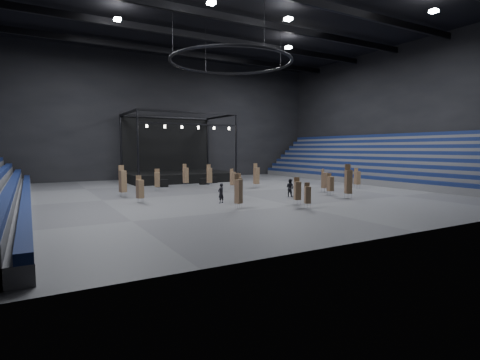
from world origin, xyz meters
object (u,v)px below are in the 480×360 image
stage (176,170)px  chair_stack_10 (238,191)px  chair_stack_2 (308,195)px  flight_case_left (162,183)px  chair_stack_1 (348,181)px  chair_stack_0 (209,175)px  chair_stack_12 (186,175)px  chair_stack_13 (325,180)px  chair_stack_5 (239,186)px  crew_member (290,188)px  chair_stack_3 (157,179)px  flight_case_right (212,180)px  man_center (221,193)px  chair_stack_6 (256,175)px  chair_stack_14 (123,181)px  chair_stack_8 (330,183)px  flight_case_mid (204,181)px  chair_stack_4 (233,178)px  chair_stack_11 (297,190)px  chair_stack_9 (357,178)px

stage → chair_stack_10: size_ratio=5.41×
stage → chair_stack_2: (0.20, -27.97, -0.44)m
stage → flight_case_left: 9.09m
chair_stack_1 → chair_stack_2: 7.12m
chair_stack_0 → chair_stack_12: chair_stack_12 is taller
chair_stack_1 → chair_stack_13: size_ratio=1.29×
flight_case_left → chair_stack_5: size_ratio=0.58×
crew_member → chair_stack_3: bearing=25.1°
chair_stack_12 → stage: bearing=64.9°
flight_case_right → chair_stack_12: chair_stack_12 is taller
stage → man_center: (-4.34, -22.59, -0.63)m
chair_stack_6 → crew_member: 8.37m
chair_stack_14 → crew_member: 15.41m
chair_stack_1 → chair_stack_6: bearing=122.5°
man_center → chair_stack_14: bearing=-74.7°
chair_stack_10 → man_center: (0.07, 3.02, -0.50)m
chair_stack_12 → crew_member: 14.58m
chair_stack_8 → chair_stack_14: (-17.45, 8.42, 0.36)m
flight_case_left → chair_stack_3: bearing=-115.0°
chair_stack_5 → chair_stack_14: size_ratio=0.79×
flight_case_mid → flight_case_right: 2.11m
stage → flight_case_right: 6.78m
chair_stack_0 → chair_stack_2: 18.33m
chair_stack_5 → chair_stack_14: bearing=153.8°
chair_stack_6 → chair_stack_12: chair_stack_6 is taller
chair_stack_1 → man_center: size_ratio=1.88×
chair_stack_5 → flight_case_right: bearing=86.7°
chair_stack_8 → chair_stack_10: 11.70m
flight_case_right → chair_stack_8: size_ratio=0.56×
chair_stack_3 → chair_stack_10: size_ratio=0.90×
stage → chair_stack_4: stage is taller
flight_case_right → chair_stack_1: 19.86m
flight_case_mid → chair_stack_5: size_ratio=0.51×
stage → chair_stack_4: (1.80, -13.23, -0.29)m
flight_case_mid → chair_stack_11: size_ratio=0.54×
chair_stack_1 → chair_stack_3: bearing=154.8°
chair_stack_9 → chair_stack_11: (-13.43, -6.41, -0.06)m
chair_stack_1 → chair_stack_4: chair_stack_1 is taller
chair_stack_6 → chair_stack_14: bearing=179.5°
flight_case_mid → man_center: (-5.28, -15.19, 0.42)m
flight_case_right → chair_stack_9: (11.37, -13.71, 0.82)m
chair_stack_4 → chair_stack_14: chair_stack_14 is taller
chair_stack_8 → chair_stack_9: size_ratio=0.94×
chair_stack_4 → man_center: 11.20m
chair_stack_11 → crew_member: bearing=77.5°
chair_stack_11 → man_center: (-4.91, 3.69, -0.33)m
chair_stack_3 → chair_stack_8: 17.57m
chair_stack_6 → chair_stack_8: (2.42, -9.38, -0.28)m
chair_stack_9 → chair_stack_13: 5.87m
chair_stack_0 → chair_stack_4: 3.78m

